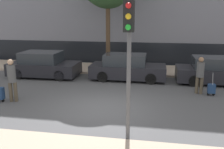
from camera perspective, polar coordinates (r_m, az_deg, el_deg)
name	(u,v)px	position (r m, az deg, el deg)	size (l,w,h in m)	color
ground_plane	(102,109)	(9.87, -2.26, -7.80)	(80.00, 80.00, 0.00)	#4C4C4F
sidewalk_far	(124,69)	(16.49, 2.82, 1.23)	(28.00, 3.00, 0.12)	tan
parked_car_0	(44,65)	(15.21, -15.35, 2.07)	(4.01, 1.90, 1.47)	black
parked_car_1	(127,68)	(14.02, 3.48, 1.53)	(4.17, 1.75, 1.43)	black
parked_car_2	(219,71)	(14.32, 23.34, 0.65)	(4.53, 1.77, 1.42)	black
pedestrian_left	(12,78)	(11.16, -21.93, -0.66)	(0.34, 0.34, 1.82)	#4C4233
trolley_left	(0,93)	(11.51, -24.26, -3.95)	(0.34, 0.29, 1.16)	navy
pedestrian_right	(200,73)	(12.09, 19.50, 0.30)	(0.34, 0.34, 1.72)	#4C4233
trolley_right	(211,89)	(12.16, 21.78, -3.02)	(0.34, 0.29, 1.07)	navy
traffic_light	(129,45)	(6.71, 3.85, 6.76)	(0.28, 0.47, 3.95)	#515154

